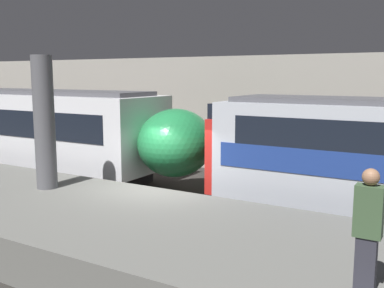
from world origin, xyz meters
The scene contains 5 objects.
ground_plane centered at (0.00, 0.00, 0.00)m, with size 120.00×120.00×0.00m, color #282623.
platform centered at (0.00, -2.36, 0.47)m, with size 40.00×4.73×0.94m.
station_rear_barrier centered at (0.00, 7.04, 2.40)m, with size 50.00×0.15×4.80m.
support_pillar_near centered at (-2.53, -1.57, 2.74)m, with size 0.56×0.56×3.61m.
person_waiting centered at (6.11, -3.52, 1.91)m, with size 0.38×0.24×1.81m.
Camera 1 is at (7.05, -9.94, 4.01)m, focal length 42.00 mm.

